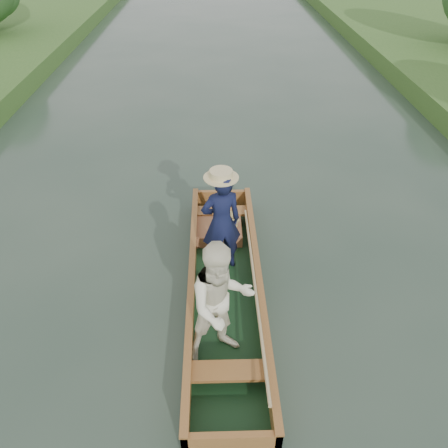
{
  "coord_description": "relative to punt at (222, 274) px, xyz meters",
  "views": [
    {
      "loc": [
        -0.15,
        -4.88,
        4.96
      ],
      "look_at": [
        0.0,
        0.6,
        0.95
      ],
      "focal_mm": 35.0,
      "sensor_mm": 36.0,
      "label": 1
    }
  ],
  "objects": [
    {
      "name": "punt",
      "position": [
        0.0,
        0.0,
        0.0
      ],
      "size": [
        1.17,
        5.0,
        1.89
      ],
      "color": "#133218",
      "rests_on": "ground"
    },
    {
      "name": "ground",
      "position": [
        0.05,
        0.23,
        -0.67
      ],
      "size": [
        120.0,
        120.0,
        0.0
      ],
      "primitive_type": "plane",
      "color": "#283D30",
      "rests_on": "ground"
    },
    {
      "name": "trees_far",
      "position": [
        -1.14,
        9.26,
        1.92
      ],
      "size": [
        22.87,
        14.78,
        4.69
      ],
      "color": "#47331E",
      "rests_on": "ground"
    }
  ]
}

